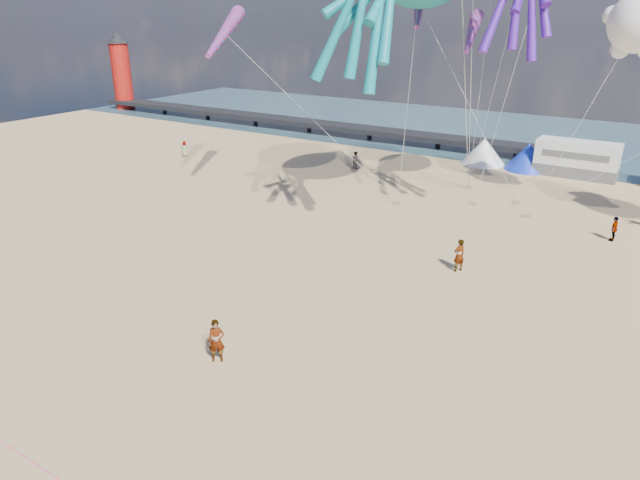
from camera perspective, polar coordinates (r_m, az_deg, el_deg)
The scene contains 21 objects.
ground at distance 22.11m, azimuth -12.27°, elevation -15.54°, with size 120.00×120.00×0.00m, color tan.
water at distance 69.53m, azimuth 21.27°, elevation 9.53°, with size 120.00×120.00×0.00m, color #31515E.
pier at distance 70.47m, azimuth -3.88°, elevation 11.91°, with size 60.00×3.00×0.50m, color black.
lighthouse at distance 89.28m, azimuth -19.19°, elevation 15.19°, with size 2.60×2.60×9.00m, color #A5140F.
motorhome_0 at distance 53.79m, azimuth 24.28°, elevation 7.40°, with size 6.60×2.50×3.00m, color silver.
tent_white at distance 55.46m, azimuth 16.06°, elevation 8.56°, with size 4.00×4.00×2.40m, color white.
tent_blue at distance 54.51m, azimuth 20.09°, elevation 7.86°, with size 4.00×4.00×2.40m, color #1933CC.
standing_person at distance 23.66m, azimuth -10.31°, elevation -9.89°, with size 0.68×0.44×1.86m, color tan.
beachgoer_1 at distance 51.80m, azimuth 3.57°, elevation 7.98°, with size 0.76×0.49×1.55m, color #7F6659.
beachgoer_3 at distance 39.50m, azimuth 27.35°, elevation 1.00°, with size 1.02×0.59×1.58m, color #7F6659.
beachgoer_5 at distance 31.86m, azimuth 13.74°, elevation -1.49°, with size 1.73×0.55×1.86m, color #7F6659.
beachgoer_6 at distance 57.67m, azimuth -13.38°, elevation 8.86°, with size 0.55×0.36×1.51m, color #7F6659.
sandbag_a at distance 42.38m, azimuth 7.79°, elevation 3.68°, with size 0.50×0.35×0.22m, color gray.
sandbag_b at distance 43.35m, azimuth 15.12°, elevation 3.52°, with size 0.50×0.35×0.22m, color gray.
sandbag_c at distance 41.84m, azimuth 19.91°, elevation 2.28°, with size 0.50×0.35×0.22m, color gray.
sandbag_d at distance 44.50m, azimuth 19.10°, elevation 3.54°, with size 0.50×0.35×0.22m, color gray.
sandbag_e at distance 47.38m, azimuth 14.63°, elevation 5.13°, with size 0.50×0.35×0.22m, color gray.
kite_panda at distance 41.90m, azimuth 29.29°, elevation 18.44°, with size 4.42×4.16×6.24m, color white, non-canonical shape.
windsock_left at distance 43.21m, azimuth -9.55°, elevation 19.75°, with size 1.10×7.68×7.68m, color red, non-canonical shape.
windsock_mid at distance 42.33m, azimuth 9.92°, elevation 22.16°, with size 1.00×6.51×6.51m, color red, non-canonical shape.
windsock_right at distance 39.86m, azimuth 14.95°, elevation 19.36°, with size 0.90×4.48×4.48m, color red, non-canonical shape.
Camera 1 is at (12.96, -12.01, 13.29)m, focal length 32.00 mm.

